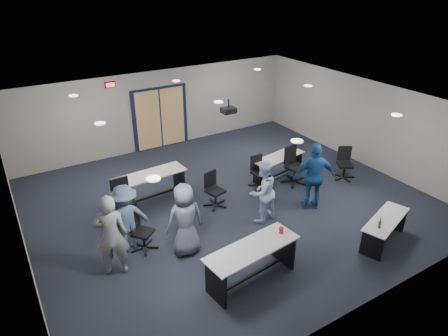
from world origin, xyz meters
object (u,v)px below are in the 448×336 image
table_front_right (385,226)px  person_lightblue (262,192)px  table_back_right (278,163)px  person_gray (111,235)px  table_front_left (252,258)px  chair_back_b (215,190)px  chair_back_d (296,166)px  person_back (126,218)px  person_navy (314,177)px  chair_back_c (260,172)px  table_back_left (150,182)px  person_plaid (185,220)px  chair_loose_right (345,164)px  chair_loose_left (143,231)px  chair_back_a (124,201)px

table_front_right → person_lightblue: 2.90m
table_back_right → person_gray: (-5.51, -1.58, 0.44)m
table_front_left → chair_back_b: same height
chair_back_d → person_back: size_ratio=0.71×
person_navy → person_back: 4.78m
table_front_right → person_navy: size_ratio=0.91×
chair_back_c → person_back: size_ratio=0.59×
table_back_left → person_plaid: (-0.20, -2.51, 0.31)m
table_back_right → chair_loose_right: bearing=-42.7°
chair_back_d → table_back_left: bearing=155.0°
person_navy → table_back_right: bearing=-71.7°
chair_loose_left → person_lightblue: 3.00m
chair_back_c → table_front_right: bearing=-76.9°
chair_back_d → table_front_right: bearing=-99.8°
person_lightblue → chair_back_c: bearing=-131.6°
table_front_left → table_back_right: size_ratio=1.15×
chair_back_b → person_lightblue: size_ratio=0.59×
table_front_right → chair_back_a: chair_back_a is taller
table_back_right → chair_back_b: bearing=179.5°
person_plaid → person_lightblue: bearing=-171.6°
chair_back_b → chair_back_d: chair_back_d is taller
chair_loose_right → person_plaid: size_ratio=0.57×
table_front_right → person_lightblue: bearing=111.3°
table_back_right → person_back: person_back is taller
chair_loose_right → person_gray: size_ratio=0.53×
table_front_right → person_plaid: 4.53m
chair_back_a → person_lightblue: 3.42m
person_plaid → person_navy: (3.66, -0.06, 0.07)m
table_front_left → person_plaid: size_ratio=1.23×
table_front_right → person_gray: bearing=139.9°
table_front_left → person_plaid: (-0.72, 1.51, 0.28)m
person_gray → person_back: bearing=-106.4°
chair_back_d → person_back: bearing=177.6°
person_lightblue → table_front_left: bearing=41.6°
chair_back_d → chair_loose_right: chair_back_d is taller
person_plaid → person_back: size_ratio=1.06×
table_back_right → chair_loose_right: (1.68, -1.07, 0.00)m
table_back_right → chair_back_c: (-0.80, -0.18, -0.01)m
chair_loose_right → person_back: 6.69m
table_front_left → table_back_right: (3.24, 3.26, -0.08)m
chair_loose_left → person_navy: 4.50m
table_back_right → person_navy: (-0.30, -1.81, 0.44)m
chair_back_c → chair_loose_left: (-3.92, -0.98, -0.01)m
table_front_right → person_back: size_ratio=1.05×
chair_loose_right → person_back: (-6.68, 0.11, 0.31)m
table_back_left → chair_back_a: bearing=-151.9°
chair_back_a → chair_back_b: 2.34m
table_back_left → person_lightblue: bearing=-53.4°
table_back_right → table_front_left: bearing=-145.0°
table_back_left → table_back_right: size_ratio=1.10×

